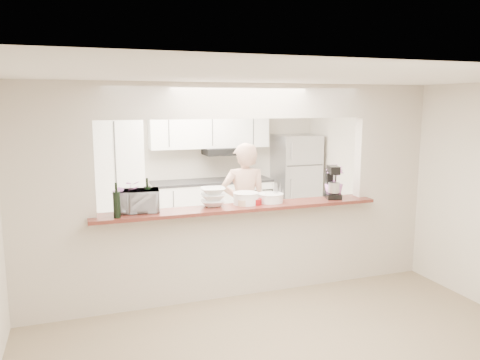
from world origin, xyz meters
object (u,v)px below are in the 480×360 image
refrigerator (296,181)px  toaster_oven (139,201)px  stand_mixer (332,184)px  person (244,207)px

refrigerator → toaster_oven: 4.14m
stand_mixer → toaster_oven: bearing=179.1°
refrigerator → toaster_oven: bearing=-140.9°
refrigerator → person: bearing=-132.6°
stand_mixer → refrigerator: bearing=73.2°
toaster_oven → refrigerator: bearing=45.8°
refrigerator → stand_mixer: refrigerator is taller
refrigerator → stand_mixer: (-0.80, -2.64, 0.42)m
refrigerator → stand_mixer: 2.79m
stand_mixer → person: 1.27m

